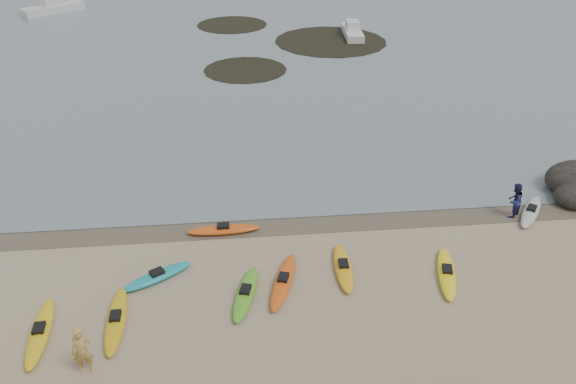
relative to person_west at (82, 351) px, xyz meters
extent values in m
plane|color=tan|center=(7.71, 8.66, -0.95)|extent=(600.00, 600.00, 0.00)
plane|color=brown|center=(7.71, 8.36, -0.94)|extent=(60.00, 60.00, 0.00)
ellipsoid|color=yellow|center=(-2.03, 1.84, -0.78)|extent=(0.93, 3.75, 0.34)
ellipsoid|color=gold|center=(0.62, 2.21, -0.78)|extent=(0.82, 3.74, 0.34)
ellipsoid|color=yellow|center=(13.85, 3.69, -0.78)|extent=(1.56, 3.59, 0.34)
ellipsoid|color=#E35513|center=(7.05, 3.82, -0.78)|extent=(1.76, 3.74, 0.34)
ellipsoid|color=teal|center=(1.90, 4.66, -0.78)|extent=(3.01, 2.24, 0.34)
ellipsoid|color=beige|center=(19.56, 7.86, -0.78)|extent=(2.56, 3.07, 0.34)
ellipsoid|color=#E05313|center=(4.61, 7.78, -0.78)|extent=(3.43, 0.80, 0.34)
ellipsoid|color=#59B223|center=(5.49, 3.23, -0.78)|extent=(1.49, 3.44, 0.34)
ellipsoid|color=#EEAE14|center=(9.64, 4.47, -0.78)|extent=(0.85, 3.35, 0.34)
imported|color=tan|center=(0.00, 0.00, 0.00)|extent=(0.76, 0.57, 1.89)
imported|color=navy|center=(18.55, 7.84, -0.06)|extent=(1.10, 1.07, 1.78)
ellipsoid|color=black|center=(22.17, 8.63, -0.76)|extent=(2.04, 1.84, 1.23)
cylinder|color=black|center=(6.36, 30.90, -0.92)|extent=(6.83, 6.83, 0.04)
cylinder|color=black|center=(14.68, 38.47, -0.92)|extent=(10.60, 10.60, 0.04)
cylinder|color=black|center=(5.45, 45.44, -0.92)|extent=(7.28, 7.28, 0.04)
cube|color=silver|center=(-14.43, 52.78, -0.47)|extent=(6.39, 6.02, 0.96)
cube|color=silver|center=(17.07, 40.06, -0.55)|extent=(1.91, 5.69, 0.79)
camera|label=1|loc=(5.51, -13.85, 14.08)|focal=35.00mm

